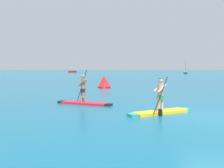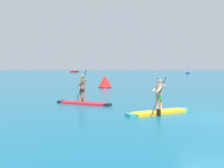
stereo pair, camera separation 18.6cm
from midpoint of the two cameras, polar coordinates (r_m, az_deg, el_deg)
The scene contains 6 objects.
ground at distance 10.90m, azimuth 23.24°, elevation -7.65°, with size 440.00×440.00×0.00m, color #145B7A.
paddleboarder_near_left at distance 13.77m, azimuth -7.35°, elevation -3.67°, with size 3.41×1.59×2.05m.
paddleboarder_mid_center at distance 11.08m, azimuth 11.43°, elevation -5.66°, with size 3.23×2.09×1.75m.
race_marker_buoy at distance 24.78m, azimuth -2.12°, elevation 0.44°, with size 1.35×1.35×1.33m.
sailboat_left_horizon at distance 105.90m, azimuth -9.78°, elevation 3.22°, with size 2.77×6.22×6.15m.
sailboat_right_horizon at distance 85.17m, azimuth 17.65°, elevation 2.98°, with size 2.43×4.65×6.13m.
Camera 1 is at (-3.90, -9.99, 2.14)m, focal length 37.01 mm.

